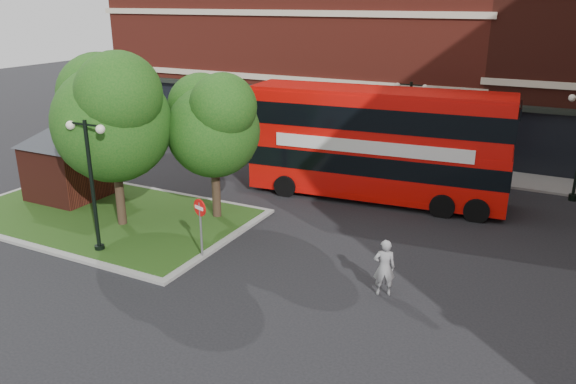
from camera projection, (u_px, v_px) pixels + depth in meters
The scene contains 14 objects.
ground at pixel (221, 288), 18.34m from camera, with size 120.00×120.00×0.00m, color black.
pavement_far at pixel (380, 162), 32.21m from camera, with size 44.00×3.00×0.12m, color slate.
terrace_far_left at pixel (310, 27), 39.69m from camera, with size 26.00×12.00×14.00m, color maroon.
traffic_island at pixel (105, 215), 24.28m from camera, with size 12.60×7.60×0.15m.
kiosk at pixel (66, 151), 25.67m from camera, with size 6.51×6.51×3.60m.
tree_island_west at pixel (111, 111), 21.77m from camera, with size 5.40×4.71×7.21m.
tree_island_east at pixel (212, 121), 22.75m from camera, with size 4.46×3.90×6.29m.
lamp_island at pixel (92, 180), 19.95m from camera, with size 1.72×0.36×5.00m.
lamp_far_left at pixel (408, 124), 28.76m from camera, with size 1.72×0.36×5.00m.
bus at pixel (377, 137), 25.64m from camera, with size 11.97×3.72×4.50m.
woman at pixel (384, 268), 17.63m from camera, with size 0.69×0.45×1.89m, color gray.
car_silver at pixel (332, 154), 31.24m from camera, with size 1.75×4.34×1.48m, color silver.
car_white at pixel (424, 168), 29.05m from camera, with size 1.33×3.81×1.26m, color silver.
no_entry_sign at pixel (200, 217), 19.84m from camera, with size 0.62×0.24×2.30m.
Camera 1 is at (9.36, -13.53, 8.95)m, focal length 35.00 mm.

